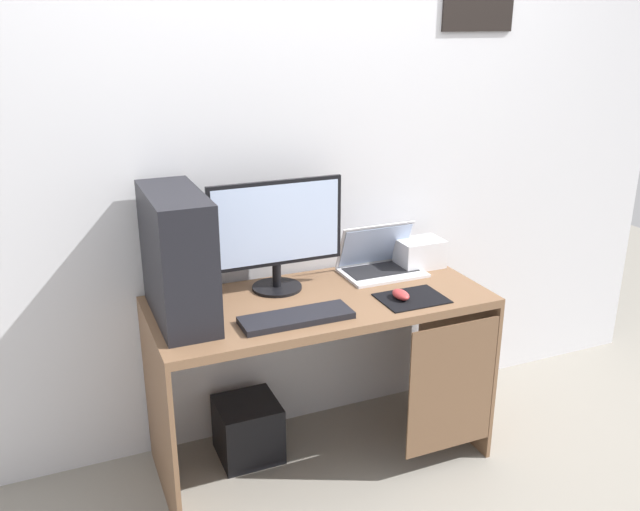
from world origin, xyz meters
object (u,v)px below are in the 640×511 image
monitor (276,232)px  keyboard (296,318)px  mouse_left (401,295)px  subwoofer (248,429)px  laptop (380,263)px  projector (420,253)px  pc_tower (178,256)px

monitor → keyboard: (-0.04, -0.31, -0.23)m
mouse_left → subwoofer: (-0.57, 0.27, -0.64)m
monitor → laptop: 0.52m
monitor → laptop: (0.48, 0.02, -0.20)m
projector → mouse_left: 0.40m
monitor → mouse_left: monitor is taller
mouse_left → subwoofer: 0.90m
pc_tower → monitor: size_ratio=0.88×
pc_tower → subwoofer: size_ratio=1.90×
pc_tower → laptop: bearing=8.1°
monitor → projector: (0.68, 0.01, -0.18)m
keyboard → laptop: bearing=32.3°
keyboard → pc_tower: bearing=152.3°
monitor → laptop: monitor is taller
projector → mouse_left: bearing=-131.5°
projector → laptop: bearing=178.0°
monitor → subwoofer: size_ratio=2.17×
monitor → keyboard: bearing=-96.9°
pc_tower → mouse_left: pc_tower is taller
monitor → subwoofer: monitor is taller
laptop → subwoofer: 0.92m
laptop → subwoofer: size_ratio=1.35×
keyboard → subwoofer: keyboard is taller
projector → keyboard: (-0.72, -0.32, -0.05)m
subwoofer → keyboard: bearing=-67.4°
projector → keyboard: bearing=-155.9°
laptop → mouse_left: 0.32m
projector → mouse_left: size_ratio=2.08×
mouse_left → keyboard: bearing=-177.5°
mouse_left → subwoofer: size_ratio=0.37×
pc_tower → subwoofer: (0.26, 0.09, -0.86)m
pc_tower → subwoofer: bearing=18.9°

